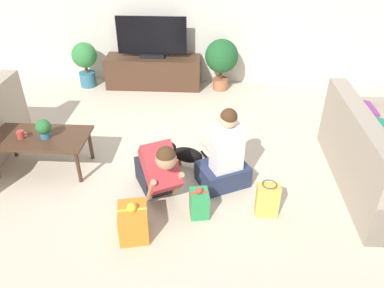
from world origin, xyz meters
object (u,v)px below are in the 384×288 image
at_px(gift_box_a, 133,222).
at_px(tabletop_plant, 44,128).
at_px(person_kneeling, 158,170).
at_px(mug, 21,134).
at_px(tv, 152,39).
at_px(potted_plant_back_right, 222,58).
at_px(sofa_right, 380,161).
at_px(person_sitting, 225,158).
at_px(tv_console, 154,72).
at_px(gift_bag_a, 267,200).
at_px(coffee_table, 40,140).
at_px(potted_plant_back_left, 85,60).
at_px(dog, 183,154).
at_px(gift_box_b, 199,203).

xyz_separation_m(gift_box_a, tabletop_plant, (-1.16, 0.98, 0.40)).
distance_m(person_kneeling, mug, 1.65).
height_order(tv, potted_plant_back_right, tv).
relative_size(sofa_right, tv, 1.68).
bearing_deg(person_sitting, sofa_right, 157.09).
relative_size(tv_console, mug, 13.24).
xyz_separation_m(tv, gift_bag_a, (1.59, -3.12, -0.64)).
distance_m(coffee_table, gift_bag_a, 2.61).
height_order(potted_plant_back_left, dog, potted_plant_back_left).
distance_m(potted_plant_back_right, tabletop_plant, 3.16).
relative_size(potted_plant_back_left, gift_box_a, 2.00).
bearing_deg(gift_bag_a, potted_plant_back_right, 98.25).
height_order(potted_plant_back_left, person_sitting, person_sitting).
bearing_deg(potted_plant_back_right, tv_console, 177.50).
xyz_separation_m(tv_console, gift_bag_a, (1.59, -3.12, -0.08)).
relative_size(potted_plant_back_right, gift_box_a, 2.25).
relative_size(tv_console, gift_box_a, 4.18).
bearing_deg(coffee_table, tv, 69.37).
xyz_separation_m(dog, gift_box_a, (-0.38, -1.10, -0.05)).
bearing_deg(gift_bag_a, potted_plant_back_left, 131.66).
relative_size(sofa_right, person_kneeling, 2.37).
distance_m(tv_console, tv, 0.56).
height_order(sofa_right, person_sitting, person_sitting).
distance_m(potted_plant_back_right, mug, 3.35).
height_order(person_kneeling, dog, person_kneeling).
distance_m(tv_console, person_sitting, 2.91).
distance_m(sofa_right, potted_plant_back_left, 4.72).
xyz_separation_m(tv, person_kneeling, (0.48, -2.91, -0.47)).
xyz_separation_m(tv_console, gift_box_b, (0.91, -3.17, -0.12)).
distance_m(tv_console, tabletop_plant, 2.65).
bearing_deg(person_sitting, gift_box_b, 37.17).
bearing_deg(potted_plant_back_right, person_kneeling, -103.15).
distance_m(sofa_right, coffee_table, 3.79).
height_order(tv_console, dog, tv_console).
distance_m(mug, tabletop_plant, 0.28).
bearing_deg(sofa_right, tv, 48.13).
xyz_separation_m(person_sitting, gift_box_b, (-0.25, -0.51, -0.20)).
relative_size(gift_box_a, mug, 3.16).
bearing_deg(tv, tabletop_plant, -108.86).
bearing_deg(potted_plant_back_left, potted_plant_back_right, 0.00).
relative_size(sofa_right, gift_box_a, 5.04).
distance_m(person_kneeling, gift_bag_a, 1.15).
relative_size(gift_box_b, mug, 2.82).
height_order(coffee_table, person_sitting, person_sitting).
bearing_deg(tv, gift_box_b, -73.89).
distance_m(person_kneeling, dog, 0.58).
xyz_separation_m(potted_plant_back_right, potted_plant_back_left, (-2.29, 0.00, -0.08)).
bearing_deg(mug, person_sitting, -3.52).
relative_size(coffee_table, gift_bag_a, 2.84).
relative_size(tv_console, person_kneeling, 1.97).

